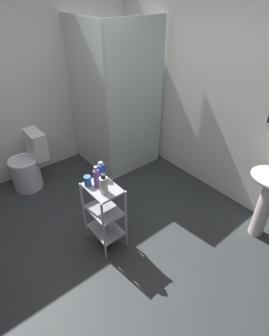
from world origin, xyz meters
TOP-DOWN VIEW (x-y plane):
  - ground_plane at (0.00, 0.00)m, footprint 4.20×4.20m
  - wall_back at (0.01, 1.85)m, footprint 4.20×0.14m
  - wall_left at (-1.85, 0.00)m, footprint 0.10×4.20m
  - shower_stall at (-1.23, 1.18)m, footprint 0.92×0.92m
  - toilet at (-1.48, -0.05)m, footprint 0.37×0.49m
  - storage_cart at (-0.03, 0.17)m, footprint 0.38×0.28m
  - shampoo_bottle_blue at (-0.16, 0.25)m, footprint 0.07×0.07m
  - lotion_bottle_white at (0.04, 0.15)m, footprint 0.07×0.07m
  - conditioner_bottle_purple at (-0.08, 0.15)m, footprint 0.06×0.06m
  - rinse_cup at (-0.14, 0.09)m, footprint 0.07×0.07m

SIDE VIEW (x-z plane):
  - ground_plane at x=0.00m, z-range -0.02..0.00m
  - toilet at x=-1.48m, z-range -0.07..0.69m
  - storage_cart at x=-0.03m, z-range 0.07..0.81m
  - shower_stall at x=-1.23m, z-range -0.54..1.46m
  - rinse_cup at x=-0.14m, z-range 0.74..0.84m
  - shampoo_bottle_blue at x=-0.16m, z-range 0.73..0.91m
  - lotion_bottle_white at x=0.04m, z-range 0.73..0.93m
  - conditioner_bottle_purple at x=-0.08m, z-range 0.73..0.94m
  - wall_left at x=-1.85m, z-range 0.00..2.50m
  - wall_back at x=0.01m, z-range 0.00..2.50m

